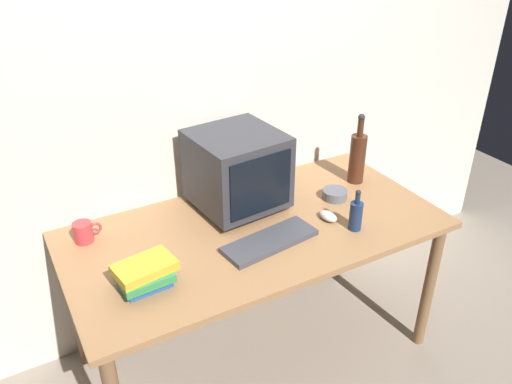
# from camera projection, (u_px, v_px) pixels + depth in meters

# --- Properties ---
(ground_plane) EXTENTS (6.00, 6.00, 0.00)m
(ground_plane) POSITION_uv_depth(u_px,v_px,m) (256.00, 350.00, 2.67)
(ground_plane) COLOR gray
(back_wall) EXTENTS (4.00, 0.08, 2.50)m
(back_wall) POSITION_uv_depth(u_px,v_px,m) (206.00, 90.00, 2.42)
(back_wall) COLOR silver
(back_wall) RESTS_ON ground
(desk) EXTENTS (1.67, 0.84, 0.76)m
(desk) POSITION_uv_depth(u_px,v_px,m) (256.00, 242.00, 2.33)
(desk) COLOR #9E7047
(desk) RESTS_ON ground
(crt_monitor) EXTENTS (0.41, 0.42, 0.37)m
(crt_monitor) POSITION_uv_depth(u_px,v_px,m) (237.00, 170.00, 2.36)
(crt_monitor) COLOR #333338
(crt_monitor) RESTS_ON desk
(keyboard) EXTENTS (0.44, 0.20, 0.02)m
(keyboard) POSITION_uv_depth(u_px,v_px,m) (270.00, 241.00, 2.18)
(keyboard) COLOR #3F3F47
(keyboard) RESTS_ON desk
(computer_mouse) EXTENTS (0.07, 0.10, 0.04)m
(computer_mouse) POSITION_uv_depth(u_px,v_px,m) (328.00, 216.00, 2.34)
(computer_mouse) COLOR beige
(computer_mouse) RESTS_ON desk
(bottle_tall) EXTENTS (0.08, 0.08, 0.37)m
(bottle_tall) POSITION_uv_depth(u_px,v_px,m) (357.00, 157.00, 2.60)
(bottle_tall) COLOR #472314
(bottle_tall) RESTS_ON desk
(bottle_short) EXTENTS (0.06, 0.06, 0.20)m
(bottle_short) POSITION_uv_depth(u_px,v_px,m) (356.00, 215.00, 2.25)
(bottle_short) COLOR navy
(bottle_short) RESTS_ON desk
(book_stack) EXTENTS (0.24, 0.18, 0.10)m
(book_stack) POSITION_uv_depth(u_px,v_px,m) (144.00, 274.00, 1.92)
(book_stack) COLOR #28569E
(book_stack) RESTS_ON desk
(mug) EXTENTS (0.12, 0.08, 0.09)m
(mug) POSITION_uv_depth(u_px,v_px,m) (84.00, 232.00, 2.18)
(mug) COLOR #CC383D
(mug) RESTS_ON desk
(cd_spindle) EXTENTS (0.12, 0.12, 0.04)m
(cd_spindle) POSITION_uv_depth(u_px,v_px,m) (335.00, 194.00, 2.51)
(cd_spindle) COLOR #595B66
(cd_spindle) RESTS_ON desk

